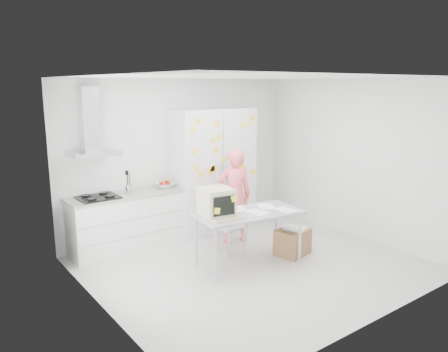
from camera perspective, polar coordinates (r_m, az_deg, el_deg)
floor at (r=6.57m, az=3.83°, el=-11.60°), size 4.50×4.00×0.02m
walls at (r=6.71m, az=0.00°, el=1.10°), size 4.52×4.01×2.70m
ceiling at (r=6.03m, az=4.19°, el=12.75°), size 4.50×4.00×0.02m
counter_run at (r=7.17m, az=-12.52°, el=-5.74°), size 1.84×0.63×1.28m
range_hood at (r=6.83m, az=-17.02°, el=5.92°), size 0.70×0.48×1.01m
tall_cabinet at (r=7.78m, az=-1.53°, el=0.70°), size 1.50×0.68×2.20m
person at (r=7.23m, az=1.34°, el=-2.63°), size 0.68×0.58×1.59m
desk at (r=6.13m, az=0.62°, el=-4.15°), size 1.60×0.97×1.20m
chair at (r=6.91m, az=0.42°, el=-5.87°), size 0.41×0.41×0.88m
cardboard_box at (r=6.95m, az=8.95°, el=-8.43°), size 0.58×0.51×0.44m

